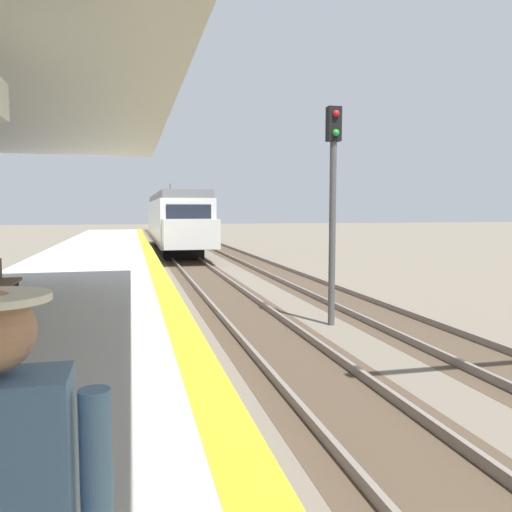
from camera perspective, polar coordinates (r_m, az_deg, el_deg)
station_platform at (r=12.74m, az=-20.11°, el=-5.79°), size 5.00×80.00×0.91m
track_pair_nearest_platform at (r=16.92m, az=-3.48°, el=-4.25°), size 2.34×120.00×0.16m
track_pair_middle at (r=17.82m, az=7.37°, el=-3.80°), size 2.34×120.00×0.16m
approaching_train at (r=35.58m, az=-8.91°, el=4.02°), size 2.93×19.60×4.76m
rail_signal_post at (r=12.52m, az=8.46°, el=6.90°), size 0.32×0.34×5.20m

